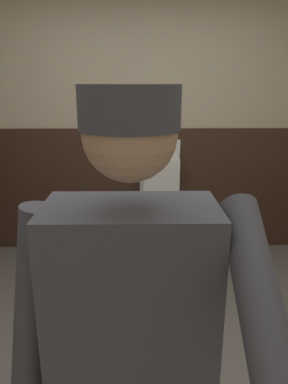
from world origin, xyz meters
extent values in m
cube|color=slate|center=(0.00, 0.00, -0.02)|extent=(4.91, 4.26, 0.04)
cube|color=beige|center=(0.00, 1.89, 1.38)|extent=(4.91, 0.12, 2.76)
cube|color=#382319|center=(0.00, 1.82, 0.63)|extent=(4.31, 0.03, 1.26)
cube|color=white|center=(0.15, 1.80, 0.83)|extent=(0.40, 0.05, 0.65)
cube|color=white|center=(0.15, 1.63, 0.78)|extent=(0.34, 0.30, 0.45)
cylinder|color=#B7BABF|center=(0.15, 1.79, 1.12)|extent=(0.04, 0.04, 0.24)
cylinder|color=#B7BABF|center=(0.15, 1.76, 0.28)|extent=(0.05, 0.05, 0.55)
cube|color=#3F3F47|center=(-0.08, -0.92, 1.10)|extent=(0.43, 0.24, 0.61)
cylinder|color=#3F3F47|center=(-0.34, -0.92, 1.12)|extent=(0.17, 0.09, 0.56)
cylinder|color=#3F3F47|center=(0.18, -1.14, 1.24)|extent=(0.09, 0.50, 0.39)
sphere|color=tan|center=(-0.08, -0.92, 1.57)|extent=(0.22, 0.22, 0.22)
cylinder|color=#3F3F47|center=(-0.08, -0.92, 1.63)|extent=(0.23, 0.23, 0.10)
camera|label=1|loc=(-0.06, -1.73, 1.68)|focal=33.59mm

